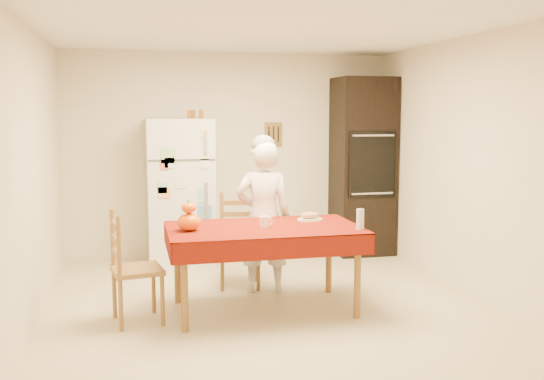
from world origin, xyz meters
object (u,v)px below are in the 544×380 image
object	(u,v)px
chair_far	(240,236)
coffee_mug	(264,222)
wine_glass	(360,219)
oven_cabinet	(363,166)
dining_table	(264,234)
chair_left	(129,264)
seated_woman	(263,217)
refrigerator	(180,192)
pumpkin_lower	(189,222)
bread_plate	(310,220)

from	to	relation	value
chair_far	coffee_mug	size ratio (longest dim) A/B	9.50
chair_far	wine_glass	distance (m)	1.48
oven_cabinet	dining_table	xyz separation A→B (m)	(-1.69, -1.95, -0.41)
chair_far	chair_left	world-z (taller)	same
oven_cabinet	coffee_mug	world-z (taller)	oven_cabinet
coffee_mug	seated_woman	bearing A→B (deg)	78.31
oven_cabinet	refrigerator	bearing A→B (deg)	-178.82
wine_glass	chair_far	bearing A→B (deg)	126.79
chair_far	seated_woman	xyz separation A→B (m)	(0.19, -0.29, 0.24)
chair_left	pumpkin_lower	xyz separation A→B (m)	(0.51, 0.04, 0.33)
dining_table	chair_left	distance (m)	1.19
bread_plate	chair_far	bearing A→B (deg)	130.56
wine_glass	dining_table	bearing A→B (deg)	159.79
refrigerator	bread_plate	world-z (taller)	refrigerator
refrigerator	seated_woman	bearing A→B (deg)	-62.10
refrigerator	seated_woman	xyz separation A→B (m)	(0.71, -1.33, -0.10)
dining_table	chair_left	xyz separation A→B (m)	(-1.17, -0.07, -0.18)
dining_table	chair_far	world-z (taller)	chair_far
seated_woman	pumpkin_lower	size ratio (longest dim) A/B	7.38
chair_far	wine_glass	world-z (taller)	chair_far
seated_woman	wine_glass	size ratio (longest dim) A/B	8.50
coffee_mug	bread_plate	bearing A→B (deg)	25.91
wine_glass	refrigerator	bearing A→B (deg)	122.15
chair_left	wine_glass	world-z (taller)	chair_left
chair_far	wine_glass	bearing A→B (deg)	-44.56
oven_cabinet	pumpkin_lower	size ratio (longest dim) A/B	10.85
wine_glass	bread_plate	xyz separation A→B (m)	(-0.30, 0.50, -0.08)
dining_table	coffee_mug	xyz separation A→B (m)	(-0.00, -0.03, 0.12)
wine_glass	bread_plate	bearing A→B (deg)	121.29
coffee_mug	pumpkin_lower	size ratio (longest dim) A/B	0.49
chair_left	wine_glass	bearing A→B (deg)	-105.91
coffee_mug	wine_glass	size ratio (longest dim) A/B	0.57
oven_cabinet	chair_far	distance (m)	2.15
refrigerator	coffee_mug	bearing A→B (deg)	-73.23
chair_far	bread_plate	bearing A→B (deg)	-40.78
pumpkin_lower	dining_table	bearing A→B (deg)	2.99
oven_cabinet	bread_plate	bearing A→B (deg)	-124.70
dining_table	coffee_mug	distance (m)	0.12
dining_table	pumpkin_lower	xyz separation A→B (m)	(-0.66, -0.03, 0.15)
chair_left	dining_table	bearing A→B (deg)	-95.95
seated_woman	pumpkin_lower	distance (m)	0.99
chair_far	pumpkin_lower	bearing A→B (deg)	-114.94
pumpkin_lower	bread_plate	bearing A→B (deg)	11.99
oven_cabinet	coffee_mug	bearing A→B (deg)	-130.62
chair_left	coffee_mug	bearing A→B (deg)	-97.37
dining_table	wine_glass	world-z (taller)	wine_glass
chair_left	pumpkin_lower	size ratio (longest dim) A/B	4.68
dining_table	bread_plate	size ratio (longest dim) A/B	7.08
oven_cabinet	dining_table	world-z (taller)	oven_cabinet
refrigerator	wine_glass	distance (m)	2.59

